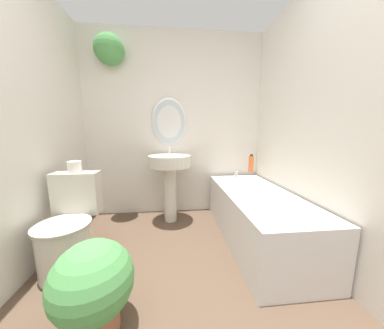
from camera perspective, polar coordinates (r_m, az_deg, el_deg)
wall_back at (r=2.66m, az=-6.88°, el=13.31°), size 2.45×0.35×2.40m
wall_left at (r=1.92m, az=-43.42°, el=9.50°), size 0.06×2.33×2.40m
wall_right at (r=1.97m, az=33.66°, el=10.41°), size 0.06×2.33×2.40m
toilet at (r=1.95m, az=-32.66°, el=-16.38°), size 0.41×0.56×0.77m
pedestal_sink at (r=2.39m, az=-6.59°, el=-2.06°), size 0.52×0.52×0.94m
bathtub at (r=2.17m, az=18.57°, el=-13.94°), size 0.66×1.57×0.59m
shampoo_bottle at (r=2.66m, az=17.11°, el=0.14°), size 0.07×0.07×0.24m
potted_plant at (r=1.35m, az=-27.22°, el=-29.03°), size 0.44×0.44×0.54m
toilet_paper_roll at (r=1.97m, az=-31.44°, el=-0.60°), size 0.11×0.11×0.10m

